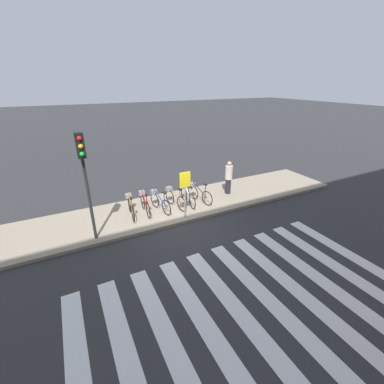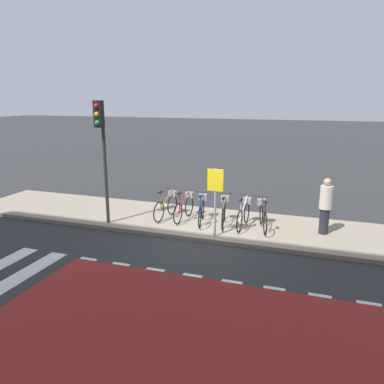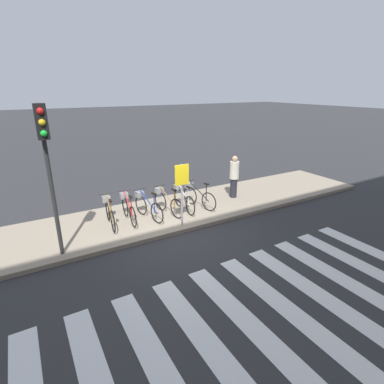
{
  "view_description": "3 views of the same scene",
  "coord_description": "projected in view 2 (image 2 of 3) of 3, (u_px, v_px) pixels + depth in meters",
  "views": [
    {
      "loc": [
        -3.51,
        -7.86,
        5.14
      ],
      "look_at": [
        0.84,
        0.68,
        0.96
      ],
      "focal_mm": 24.0,
      "sensor_mm": 36.0,
      "label": 1
    },
    {
      "loc": [
        2.91,
        -9.15,
        3.85
      ],
      "look_at": [
        -0.38,
        0.44,
        1.29
      ],
      "focal_mm": 35.0,
      "sensor_mm": 36.0,
      "label": 2
    },
    {
      "loc": [
        -3.54,
        -7.01,
        4.1
      ],
      "look_at": [
        1.27,
        1.3,
        0.71
      ],
      "focal_mm": 28.0,
      "sensor_mm": 36.0,
      "label": 3
    }
  ],
  "objects": [
    {
      "name": "pedestrian",
      "position": [
        325.0,
        205.0,
        10.38
      ],
      "size": [
        0.34,
        0.34,
        1.6
      ],
      "color": "#23232D",
      "rests_on": "sidewalk"
    },
    {
      "name": "sidewalk",
      "position": [
        214.0,
        224.0,
        11.57
      ],
      "size": [
        16.97,
        2.9,
        0.12
      ],
      "color": "gray",
      "rests_on": "ground_plane"
    },
    {
      "name": "parked_bicycle_4",
      "position": [
        244.0,
        213.0,
        11.07
      ],
      "size": [
        0.46,
        1.54,
        0.95
      ],
      "color": "black",
      "rests_on": "sidewalk"
    },
    {
      "name": "parked_bicycle_3",
      "position": [
        224.0,
        211.0,
        11.26
      ],
      "size": [
        0.47,
        1.52,
        0.95
      ],
      "color": "black",
      "rests_on": "sidewalk"
    },
    {
      "name": "ground_plane",
      "position": [
        200.0,
        242.0,
        10.25
      ],
      "size": [
        120.0,
        120.0,
        0.0
      ],
      "primitive_type": "plane",
      "color": "#2D2D30"
    },
    {
      "name": "parked_bicycle_2",
      "position": [
        202.0,
        209.0,
        11.46
      ],
      "size": [
        0.49,
        1.52,
        0.95
      ],
      "color": "black",
      "rests_on": "sidewalk"
    },
    {
      "name": "parked_bicycle_5",
      "position": [
        263.0,
        215.0,
        10.88
      ],
      "size": [
        0.57,
        1.49,
        0.95
      ],
      "color": "black",
      "rests_on": "sidewalk"
    },
    {
      "name": "parked_bicycle_1",
      "position": [
        185.0,
        206.0,
        11.75
      ],
      "size": [
        0.46,
        1.54,
        0.95
      ],
      "color": "black",
      "rests_on": "sidewalk"
    },
    {
      "name": "parked_bicycle_0",
      "position": [
        167.0,
        205.0,
        11.91
      ],
      "size": [
        0.46,
        1.54,
        0.95
      ],
      "color": "black",
      "rests_on": "sidewalk"
    },
    {
      "name": "sign_post",
      "position": [
        215.0,
        191.0,
        10.07
      ],
      "size": [
        0.44,
        0.07,
        1.89
      ],
      "color": "#99999E",
      "rests_on": "sidewalk"
    },
    {
      "name": "traffic_light",
      "position": [
        101.0,
        137.0,
        10.77
      ],
      "size": [
        0.24,
        0.4,
        3.66
      ],
      "color": "#2D2D2D",
      "rests_on": "sidewalk"
    }
  ]
}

